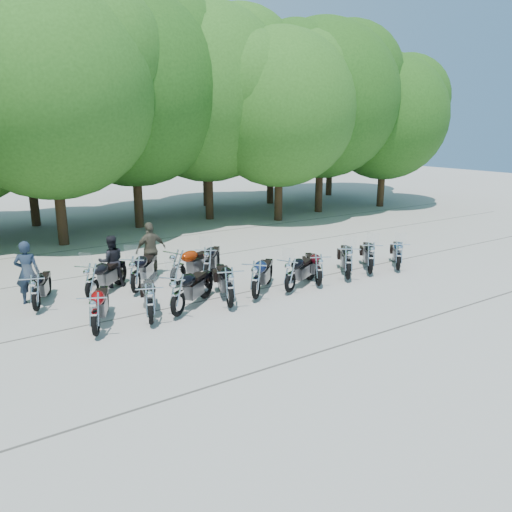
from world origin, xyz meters
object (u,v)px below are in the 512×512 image
motorcycle_0 (95,313)px  motorcycle_1 (150,303)px  motorcycle_3 (230,286)px  rider_2 (151,250)px  motorcycle_14 (207,262)px  rider_1 (111,261)px  motorcycle_13 (178,266)px  motorcycle_10 (35,292)px  motorcycle_2 (178,294)px  motorcycle_4 (256,279)px  motorcycle_7 (348,262)px  motorcycle_9 (399,255)px  motorcycle_8 (371,257)px  motorcycle_6 (319,269)px  motorcycle_12 (135,274)px  motorcycle_11 (91,281)px  rider_0 (27,272)px  motorcycle_5 (290,274)px

motorcycle_0 → motorcycle_1: (1.38, -0.03, -0.01)m
motorcycle_3 → rider_2: size_ratio=1.29×
motorcycle_14 → rider_1: size_ratio=1.39×
motorcycle_3 → motorcycle_13: size_ratio=1.00×
motorcycle_13 → rider_2: (-0.27, 1.55, 0.26)m
motorcycle_13 → rider_1: size_ratio=1.45×
motorcycle_10 → motorcycle_2: bearing=162.1°
motorcycle_4 → motorcycle_0: bearing=47.2°
motorcycle_1 → motorcycle_7: size_ratio=0.94×
motorcycle_0 → motorcycle_3: (3.67, -0.11, 0.04)m
motorcycle_3 → motorcycle_9: 6.82m
motorcycle_8 → rider_1: size_ratio=1.39×
motorcycle_6 → rider_2: rider_2 is taller
motorcycle_4 → motorcycle_14: 2.47m
motorcycle_4 → motorcycle_10: motorcycle_4 is taller
motorcycle_6 → motorcycle_12: (-5.10, 2.47, 0.07)m
motorcycle_11 → rider_0: bearing=17.1°
motorcycle_0 → rider_0: (-0.90, 3.52, 0.29)m
motorcycle_6 → motorcycle_7: size_ratio=0.91×
motorcycle_3 → motorcycle_5: size_ratio=1.07×
motorcycle_0 → motorcycle_4: (4.68, 0.09, 0.04)m
motorcycle_10 → motorcycle_13: (4.21, -0.03, 0.07)m
motorcycle_13 → rider_0: size_ratio=1.30×
motorcycle_12 → motorcycle_2: bearing=134.2°
motorcycle_4 → motorcycle_7: size_ratio=1.01×
motorcycle_5 → motorcycle_9: 4.61m
motorcycle_3 → motorcycle_10: bearing=-9.1°
motorcycle_2 → rider_1: (-0.59, 3.68, 0.15)m
motorcycle_1 → motorcycle_11: 2.79m
motorcycle_4 → motorcycle_10: size_ratio=1.12×
motorcycle_14 → rider_2: bearing=-11.7°
motorcycle_1 → motorcycle_14: size_ratio=0.97×
motorcycle_0 → motorcycle_12: bearing=-103.6°
motorcycle_0 → motorcycle_3: motorcycle_3 is taller
rider_0 → motorcycle_2: bearing=154.6°
motorcycle_8 → motorcycle_7: bearing=43.1°
motorcycle_3 → motorcycle_8: motorcycle_3 is taller
motorcycle_10 → rider_1: rider_1 is taller
motorcycle_8 → rider_0: size_ratio=1.25×
motorcycle_12 → rider_1: rider_1 is taller
motorcycle_5 → motorcycle_10: bearing=41.1°
motorcycle_6 → rider_0: size_ratio=1.16×
motorcycle_0 → motorcycle_9: bearing=-157.0°
motorcycle_14 → motorcycle_9: bearing=-165.4°
motorcycle_0 → motorcycle_10: 2.72m
motorcycle_0 → motorcycle_6: bearing=-155.8°
motorcycle_13 → motorcycle_0: bearing=103.7°
motorcycle_6 → motorcycle_9: motorcycle_9 is taller
motorcycle_12 → motorcycle_3: bearing=161.5°
motorcycle_1 → motorcycle_12: (0.55, 2.57, 0.04)m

